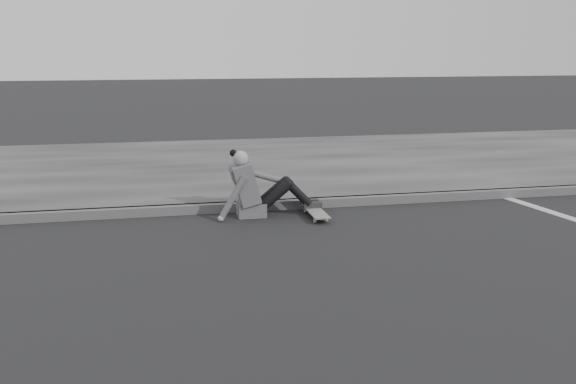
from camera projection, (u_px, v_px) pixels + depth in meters
The scene contains 5 objects.
ground at pixel (434, 265), 6.46m from camera, with size 80.00×80.00×0.00m, color black.
curb at pixel (356, 201), 8.91m from camera, with size 24.00×0.16×0.12m, color #4C4C4C.
sidewalk at pixel (305, 163), 11.79m from camera, with size 24.00×6.00×0.12m, color #383838.
skateboard at pixel (316, 212), 8.26m from camera, with size 0.20×0.78×0.09m.
seated_woman at pixel (256, 188), 8.29m from camera, with size 1.38×0.46×0.88m.
Camera 1 is at (-2.70, -5.70, 2.14)m, focal length 40.00 mm.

